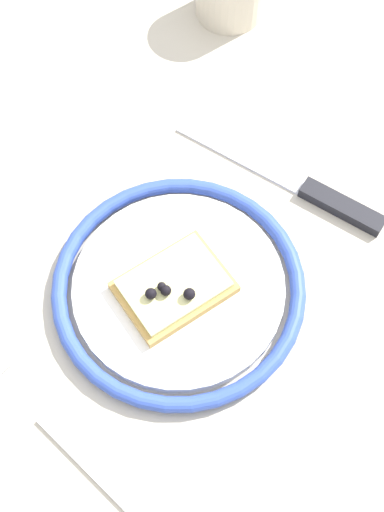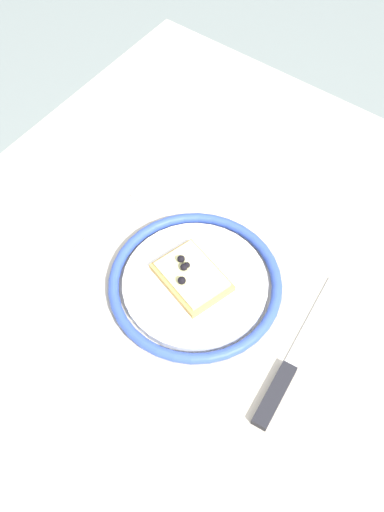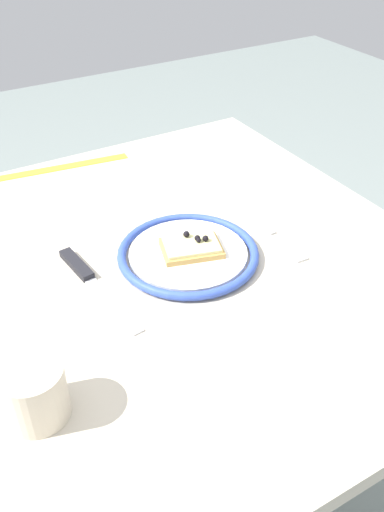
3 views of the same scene
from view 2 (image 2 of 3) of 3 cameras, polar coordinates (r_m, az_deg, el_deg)
ground_plane at (r=1.49m, az=1.71°, el=-18.36°), size 6.00×6.00×0.00m
dining_table at (r=0.90m, az=2.71°, el=-7.91°), size 0.91×0.93×0.72m
plate at (r=0.83m, az=0.30°, el=-2.62°), size 0.24×0.24×0.02m
pizza_slice_near at (r=0.82m, az=-0.05°, el=-1.92°), size 0.12×0.10×0.03m
knife at (r=0.78m, az=8.88°, el=-10.98°), size 0.04×0.24×0.01m
fork at (r=0.90m, az=-8.04°, el=3.04°), size 0.03×0.20×0.00m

